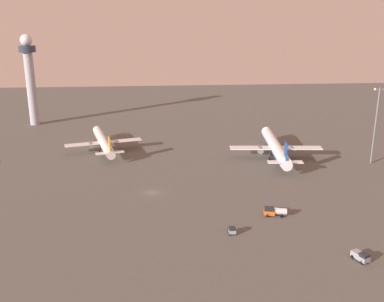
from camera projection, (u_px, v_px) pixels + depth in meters
The scene contains 8 objects.
ground_plane at pixel (152, 193), 139.78m from camera, with size 416.00×416.00×0.00m, color #56544F.
control_tower at pixel (30, 74), 215.94m from camera, with size 8.00×8.00×43.83m.
airplane_mid_apron at pixel (276, 147), 171.23m from camera, with size 35.28×45.28×11.61m.
airplane_taxiway_distant at pixel (104, 142), 180.17m from camera, with size 30.40×38.75×10.07m.
baggage_tractor at pixel (361, 256), 101.42m from camera, with size 3.46×4.58×2.25m.
fuel_truck at pixel (274, 211), 123.70m from camera, with size 6.60×3.47×2.35m.
pushback_tug at pixel (232, 230), 113.50m from camera, with size 1.89×3.12×2.05m.
apron_light_west at pixel (376, 121), 162.12m from camera, with size 4.80×0.90×28.30m.
Camera 1 is at (2.14, -129.99, 54.44)m, focal length 41.84 mm.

